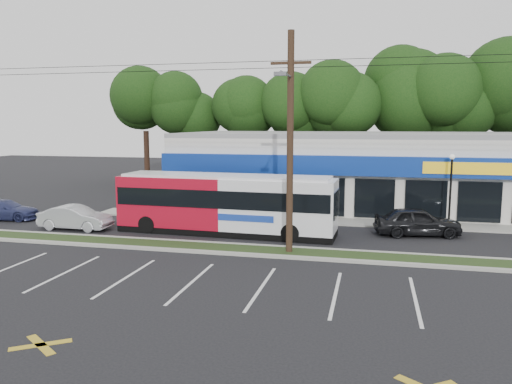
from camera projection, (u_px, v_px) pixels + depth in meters
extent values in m
plane|color=black|center=(221.00, 255.00, 22.73)|extent=(120.00, 120.00, 0.00)
cube|color=#1C3214|center=(227.00, 249.00, 23.69)|extent=(40.00, 1.60, 0.12)
cube|color=#9E9E93|center=(221.00, 253.00, 22.87)|extent=(40.00, 0.25, 0.14)
cube|color=#9E9E93|center=(232.00, 244.00, 24.51)|extent=(40.00, 0.25, 0.14)
cube|color=#9E9E93|center=(343.00, 222.00, 30.27)|extent=(32.00, 2.20, 0.10)
cube|color=beige|center=(357.00, 171.00, 36.57)|extent=(25.00, 12.00, 5.00)
cube|color=#103395|center=(354.00, 166.00, 30.42)|extent=(25.00, 0.50, 1.20)
cube|color=black|center=(353.00, 198.00, 30.88)|extent=(24.00, 0.12, 2.40)
cube|color=yellow|center=(478.00, 169.00, 28.57)|extent=(6.00, 0.06, 0.70)
cube|color=gray|center=(358.00, 135.00, 36.21)|extent=(25.00, 12.00, 0.30)
cylinder|color=black|center=(290.00, 145.00, 22.33)|extent=(0.30, 0.30, 10.00)
cube|color=black|center=(291.00, 63.00, 21.84)|extent=(1.80, 0.12, 0.12)
cylinder|color=#59595E|center=(286.00, 74.00, 20.77)|extent=(0.10, 2.40, 0.10)
cube|color=#59595E|center=(280.00, 74.00, 19.53)|extent=(0.50, 0.25, 0.15)
cylinder|color=black|center=(225.00, 62.00, 22.51)|extent=(50.00, 0.02, 0.02)
cylinder|color=black|center=(225.00, 69.00, 22.55)|extent=(50.00, 0.02, 0.02)
cylinder|color=black|center=(450.00, 193.00, 28.45)|extent=(0.12, 0.12, 4.00)
sphere|color=silver|center=(452.00, 157.00, 28.16)|extent=(0.30, 0.30, 0.30)
cylinder|color=black|center=(146.00, 154.00, 51.04)|extent=(0.56, 0.56, 5.72)
sphere|color=black|center=(145.00, 99.00, 50.28)|extent=(6.76, 6.76, 6.76)
cylinder|color=black|center=(192.00, 155.00, 49.91)|extent=(0.56, 0.56, 5.72)
sphere|color=black|center=(191.00, 98.00, 49.14)|extent=(6.76, 6.76, 6.76)
cylinder|color=black|center=(241.00, 155.00, 48.77)|extent=(0.56, 0.56, 5.72)
sphere|color=black|center=(240.00, 97.00, 48.01)|extent=(6.76, 6.76, 6.76)
cylinder|color=black|center=(291.00, 156.00, 47.64)|extent=(0.56, 0.56, 5.72)
sphere|color=black|center=(292.00, 97.00, 46.88)|extent=(6.76, 6.76, 6.76)
cylinder|color=black|center=(344.00, 157.00, 46.51)|extent=(0.56, 0.56, 5.72)
sphere|color=black|center=(346.00, 96.00, 45.74)|extent=(6.76, 6.76, 6.76)
cylinder|color=black|center=(400.00, 158.00, 45.37)|extent=(0.56, 0.56, 5.72)
sphere|color=black|center=(402.00, 95.00, 44.61)|extent=(6.76, 6.76, 6.76)
cylinder|color=black|center=(458.00, 159.00, 44.24)|extent=(0.56, 0.56, 5.72)
sphere|color=black|center=(462.00, 95.00, 43.47)|extent=(6.76, 6.76, 6.76)
cube|color=#AB0D21|center=(175.00, 200.00, 27.87)|extent=(6.05, 2.71, 2.73)
cube|color=white|center=(279.00, 205.00, 26.30)|extent=(6.05, 2.71, 2.73)
cube|color=black|center=(226.00, 230.00, 27.29)|extent=(12.00, 2.89, 0.35)
cube|color=black|center=(226.00, 196.00, 27.04)|extent=(11.77, 2.99, 0.94)
cube|color=black|center=(337.00, 204.00, 25.48)|extent=(0.14, 2.11, 1.39)
cube|color=#193899|center=(245.00, 218.00, 25.57)|extent=(2.98, 0.14, 0.35)
cube|color=white|center=(225.00, 176.00, 26.89)|extent=(11.40, 2.67, 0.18)
cylinder|color=black|center=(147.00, 225.00, 27.28)|extent=(0.96, 0.31, 0.95)
cylinder|color=black|center=(165.00, 217.00, 29.42)|extent=(0.96, 0.31, 0.95)
cylinder|color=black|center=(290.00, 233.00, 25.18)|extent=(0.96, 0.31, 0.95)
cylinder|color=black|center=(298.00, 224.00, 27.32)|extent=(0.96, 0.31, 0.95)
imported|color=black|center=(417.00, 221.00, 26.66)|extent=(4.75, 2.56, 1.54)
imported|color=#AAAEB2|center=(75.00, 218.00, 28.21)|extent=(4.12, 1.45, 1.35)
imported|color=navy|center=(4.00, 210.00, 31.10)|extent=(4.53, 2.39, 1.25)
imported|color=silver|center=(316.00, 213.00, 28.19)|extent=(0.72, 0.52, 1.84)
imported|color=beige|center=(305.00, 217.00, 27.71)|extent=(0.83, 0.66, 1.64)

